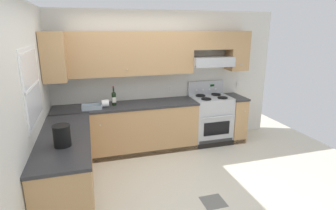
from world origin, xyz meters
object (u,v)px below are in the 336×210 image
at_px(bucket, 62,135).
at_px(paper_towel_roll, 105,103).
at_px(wine_bottle, 114,98).
at_px(bowl, 92,107).
at_px(stove, 210,119).

xyz_separation_m(bucket, paper_towel_roll, (0.59, 1.52, -0.07)).
bearing_deg(paper_towel_roll, wine_bottle, 24.58).
relative_size(wine_bottle, bowl, 1.02).
bearing_deg(wine_bottle, bucket, -115.06).
relative_size(wine_bottle, paper_towel_roll, 2.66).
distance_m(wine_bottle, paper_towel_roll, 0.19).
distance_m(stove, bucket, 3.11).
bearing_deg(wine_bottle, stove, -0.60).
relative_size(stove, wine_bottle, 3.53).
distance_m(stove, paper_towel_roll, 2.09).
height_order(bowl, bucket, bucket).
xyz_separation_m(wine_bottle, bowl, (-0.39, -0.12, -0.11)).
relative_size(stove, bucket, 4.76).
distance_m(stove, bowl, 2.31).
bearing_deg(bucket, bowl, 76.30).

